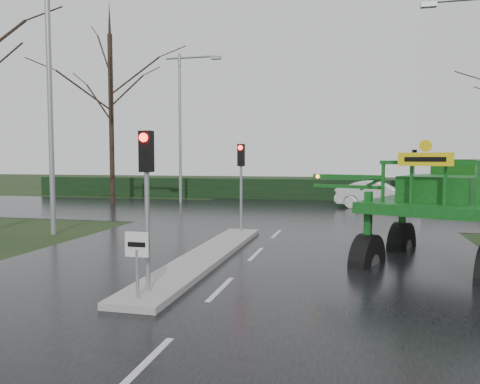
% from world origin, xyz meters
% --- Properties ---
extents(ground, '(140.00, 140.00, 0.00)m').
position_xyz_m(ground, '(0.00, 0.00, 0.00)').
color(ground, black).
rests_on(ground, ground).
extents(road_main, '(14.00, 80.00, 0.02)m').
position_xyz_m(road_main, '(0.00, 10.00, 0.00)').
color(road_main, black).
rests_on(road_main, ground).
extents(road_cross, '(80.00, 12.00, 0.02)m').
position_xyz_m(road_cross, '(0.00, 16.00, 0.01)').
color(road_cross, black).
rests_on(road_cross, ground).
extents(median_island, '(1.20, 10.00, 0.16)m').
position_xyz_m(median_island, '(-1.30, 3.00, 0.09)').
color(median_island, gray).
rests_on(median_island, ground).
extents(hedge_row, '(44.00, 0.90, 1.50)m').
position_xyz_m(hedge_row, '(0.00, 24.00, 0.75)').
color(hedge_row, black).
rests_on(hedge_row, ground).
extents(keep_left_sign, '(0.50, 0.07, 1.35)m').
position_xyz_m(keep_left_sign, '(-1.30, -1.50, 1.06)').
color(keep_left_sign, gray).
rests_on(keep_left_sign, ground).
extents(traffic_signal_near, '(0.26, 0.33, 3.52)m').
position_xyz_m(traffic_signal_near, '(-1.30, -1.01, 2.59)').
color(traffic_signal_near, gray).
rests_on(traffic_signal_near, ground).
extents(traffic_signal_mid, '(0.26, 0.33, 3.52)m').
position_xyz_m(traffic_signal_mid, '(-1.30, 7.49, 2.59)').
color(traffic_signal_mid, gray).
rests_on(traffic_signal_mid, ground).
extents(traffic_signal_far, '(0.26, 0.33, 3.52)m').
position_xyz_m(traffic_signal_far, '(6.50, 20.01, 2.59)').
color(traffic_signal_far, gray).
rests_on(traffic_signal_far, ground).
extents(street_light_left_near, '(3.85, 0.30, 10.00)m').
position_xyz_m(street_light_left_near, '(-8.19, 6.00, 5.99)').
color(street_light_left_near, gray).
rests_on(street_light_left_near, ground).
extents(street_light_left_far, '(3.85, 0.30, 10.00)m').
position_xyz_m(street_light_left_far, '(-8.19, 20.00, 5.99)').
color(street_light_left_far, gray).
rests_on(street_light_left_far, ground).
extents(tree_left_far, '(7.70, 7.70, 13.26)m').
position_xyz_m(tree_left_far, '(-12.50, 18.00, 7.15)').
color(tree_left_far, black).
rests_on(tree_left_far, ground).
extents(crop_sprayer, '(7.13, 5.77, 4.29)m').
position_xyz_m(crop_sprayer, '(3.37, 3.65, 2.03)').
color(crop_sprayer, black).
rests_on(crop_sprayer, ground).
extents(white_sedan, '(5.09, 2.34, 1.62)m').
position_xyz_m(white_sedan, '(4.36, 19.10, 0.00)').
color(white_sedan, silver).
rests_on(white_sedan, ground).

